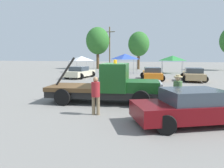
{
  "coord_description": "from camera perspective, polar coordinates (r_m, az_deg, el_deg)",
  "views": [
    {
      "loc": [
        3.58,
        -11.39,
        2.6
      ],
      "look_at": [
        0.5,
        0.0,
        1.05
      ],
      "focal_mm": 35.0,
      "sensor_mm": 36.0,
      "label": 1
    }
  ],
  "objects": [
    {
      "name": "parked_car_orange",
      "position": [
        23.76,
        10.4,
        2.64
      ],
      "size": [
        2.91,
        5.01,
        1.34
      ],
      "rotation": [
        0.0,
        0.0,
        1.73
      ],
      "color": "orange",
      "rests_on": "ground"
    },
    {
      "name": "person_near_truck",
      "position": [
        10.09,
        16.74,
        -1.74
      ],
      "size": [
        0.39,
        0.39,
        1.76
      ],
      "rotation": [
        0.0,
        0.0,
        3.31
      ],
      "color": "#38383D",
      "rests_on": "ground"
    },
    {
      "name": "traffic_cone",
      "position": [
        15.89,
        8.73,
        -1.1
      ],
      "size": [
        0.4,
        0.4,
        0.55
      ],
      "color": "black",
      "rests_on": "ground"
    },
    {
      "name": "canopy_tent_white",
      "position": [
        34.37,
        -7.96,
        6.63
      ],
      "size": [
        3.06,
        3.06,
        2.49
      ],
      "color": "#9E9EA3",
      "rests_on": "ground"
    },
    {
      "name": "tree_right",
      "position": [
        42.85,
        -3.77,
        11.15
      ],
      "size": [
        4.48,
        4.48,
        7.99
      ],
      "color": "brown",
      "rests_on": "ground"
    },
    {
      "name": "parked_car_cream",
      "position": [
        25.68,
        -8.41,
        3.04
      ],
      "size": [
        2.66,
        4.68,
        1.34
      ],
      "rotation": [
        0.0,
        0.0,
        1.49
      ],
      "color": "beige",
      "rests_on": "ground"
    },
    {
      "name": "ground_plane",
      "position": [
        12.22,
        -2.27,
        -4.81
      ],
      "size": [
        160.0,
        160.0,
        0.0
      ],
      "primitive_type": "plane",
      "color": "gray"
    },
    {
      "name": "parked_car_tan",
      "position": [
        24.06,
        20.51,
        2.35
      ],
      "size": [
        2.47,
        4.82,
        1.34
      ],
      "rotation": [
        0.0,
        0.0,
        1.58
      ],
      "color": "tan",
      "rests_on": "ground"
    },
    {
      "name": "utility_pole",
      "position": [
        45.17,
        -0.61,
        9.8
      ],
      "size": [
        2.2,
        0.24,
        8.34
      ],
      "color": "brown",
      "rests_on": "ground"
    },
    {
      "name": "person_at_hood",
      "position": [
        9.53,
        -4.29,
        -2.39
      ],
      "size": [
        0.37,
        0.37,
        1.68
      ],
      "rotation": [
        0.0,
        0.0,
        1.63
      ],
      "color": "#847051",
      "rests_on": "ground"
    },
    {
      "name": "canopy_tent_green",
      "position": [
        33.07,
        15.51,
        6.53
      ],
      "size": [
        2.93,
        2.93,
        2.58
      ],
      "color": "#9E9EA3",
      "rests_on": "ground"
    },
    {
      "name": "parked_car_navy",
      "position": [
        24.31,
        0.57,
        2.87
      ],
      "size": [
        2.75,
        4.93,
        1.34
      ],
      "rotation": [
        0.0,
        0.0,
        1.67
      ],
      "color": "navy",
      "rests_on": "ground"
    },
    {
      "name": "foreground_car",
      "position": [
        8.93,
        21.28,
        -5.65
      ],
      "size": [
        5.26,
        3.8,
        1.34
      ],
      "rotation": [
        0.0,
        0.0,
        0.44
      ],
      "color": "#5B0A0F",
      "rests_on": "ground"
    },
    {
      "name": "tow_truck",
      "position": [
        11.99,
        -0.52,
        -0.51
      ],
      "size": [
        6.35,
        2.86,
        2.51
      ],
      "rotation": [
        0.0,
        0.0,
        0.12
      ],
      "color": "black",
      "rests_on": "ground"
    },
    {
      "name": "tree_left",
      "position": [
        41.59,
        7.0,
        10.31
      ],
      "size": [
        3.92,
        3.92,
        7.0
      ],
      "color": "brown",
      "rests_on": "ground"
    },
    {
      "name": "canopy_tent_blue",
      "position": [
        32.67,
        3.41,
        7.17
      ],
      "size": [
        3.22,
        3.22,
        2.84
      ],
      "color": "#9E9EA3",
      "rests_on": "ground"
    }
  ]
}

